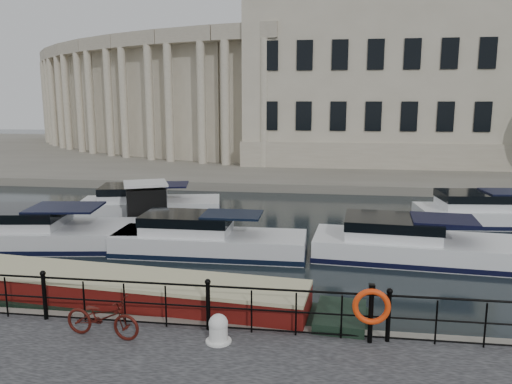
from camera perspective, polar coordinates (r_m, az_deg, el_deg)
ground_plane at (r=14.15m, az=-3.23°, el=-13.48°), size 160.00×160.00×0.00m
far_bank at (r=52.03m, az=5.18°, el=4.38°), size 120.00×42.00×0.55m
railing at (r=11.65m, az=-5.50°, el=-12.48°), size 24.14×0.14×1.22m
civic_building at (r=47.53m, az=3.82°, el=11.99°), size 53.55×31.84×16.85m
bicycle at (r=11.85m, az=-17.15°, el=-13.49°), size 1.85×0.85×0.94m
mooring_bollard at (r=11.24m, az=-4.32°, el=-15.34°), size 0.57×0.57×0.64m
life_ring_post at (r=11.18m, az=13.05°, el=-12.74°), size 0.81×0.21×1.33m
narrowboat at (r=14.46m, az=-18.13°, el=-11.88°), size 14.68×3.32×1.54m
harbour_hut at (r=23.15m, az=-12.43°, el=-1.72°), size 3.20×2.98×2.16m
cabin_cruisers at (r=21.03m, az=-2.22°, el=-4.34°), size 26.73×9.99×1.99m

